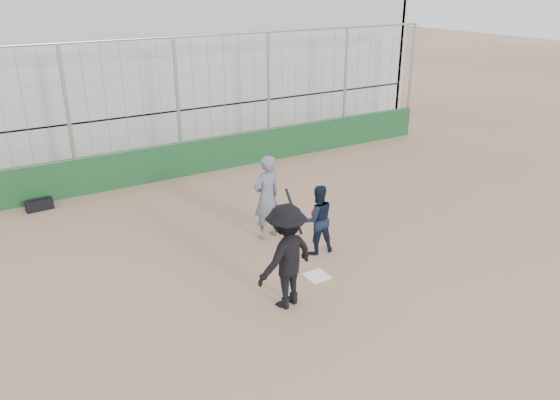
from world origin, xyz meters
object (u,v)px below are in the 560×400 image
batter_at_plate (286,256)px  catcher_crouched (317,231)px  umpire (267,201)px  equipment_bag (39,205)px

batter_at_plate → catcher_crouched: bearing=39.5°
catcher_crouched → umpire: bearing=112.5°
umpire → catcher_crouched: bearing=103.5°
umpire → equipment_bag: (-4.17, 4.36, -0.73)m
catcher_crouched → equipment_bag: catcher_crouched is taller
umpire → equipment_bag: umpire is taller
batter_at_plate → umpire: size_ratio=1.19×
umpire → batter_at_plate: bearing=57.9°
catcher_crouched → umpire: 1.39m
equipment_bag → umpire: bearing=-46.3°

